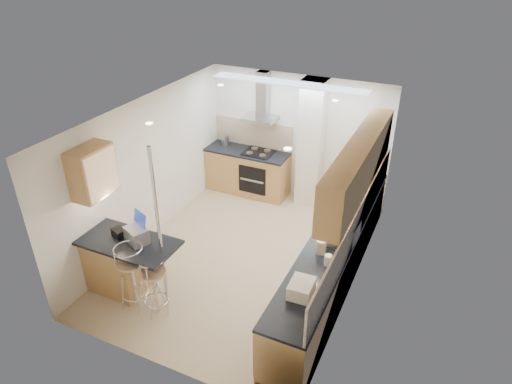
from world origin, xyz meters
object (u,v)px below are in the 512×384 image
at_px(microwave, 344,234).
at_px(laptop, 137,235).
at_px(bread_bin, 301,288).
at_px(bar_stool_end, 155,286).
at_px(bar_stool_near, 133,277).

relative_size(microwave, laptop, 1.52).
bearing_deg(bread_bin, bar_stool_end, -176.37).
height_order(microwave, bar_stool_near, microwave).
distance_m(bar_stool_near, bar_stool_end, 0.36).
distance_m(laptop, bar_stool_end, 0.75).
relative_size(bar_stool_near, bread_bin, 2.98).
distance_m(microwave, bar_stool_near, 3.03).
bearing_deg(bar_stool_near, bread_bin, -15.47).
bearing_deg(bar_stool_end, bar_stool_near, 113.28).
bearing_deg(laptop, bar_stool_end, -7.12).
xyz_separation_m(laptop, bar_stool_end, (0.41, -0.25, -0.58)).
relative_size(microwave, bar_stool_near, 0.48).
height_order(microwave, bread_bin, microwave).
bearing_deg(bread_bin, bar_stool_near, -176.83).
distance_m(microwave, bar_stool_end, 2.73).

